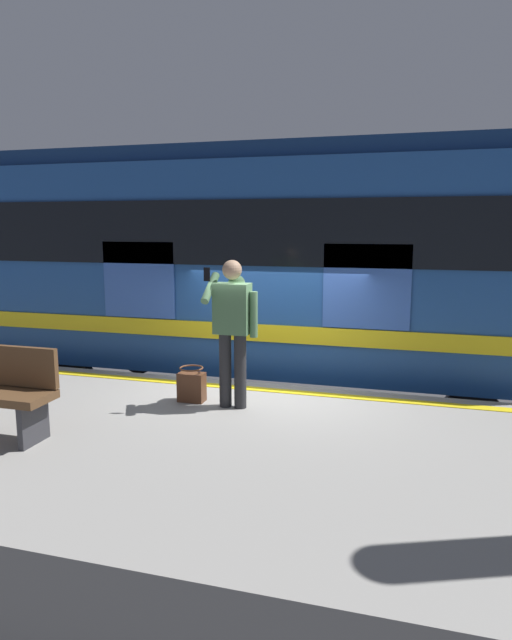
% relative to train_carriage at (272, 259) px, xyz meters
% --- Properties ---
extents(ground_plane, '(25.84, 25.84, 0.00)m').
position_rel_train_carriage_xyz_m(ground_plane, '(-0.42, 1.86, -2.59)').
color(ground_plane, '#3D3D3F').
extents(platform, '(17.23, 4.17, 1.05)m').
position_rel_train_carriage_xyz_m(platform, '(-0.42, 3.94, -2.06)').
color(platform, gray).
rests_on(platform, ground).
extents(safety_line, '(16.88, 0.16, 0.01)m').
position_rel_train_carriage_xyz_m(safety_line, '(-0.42, 2.16, -1.53)').
color(safety_line, yellow).
rests_on(safety_line, platform).
extents(track_rail_near, '(22.40, 0.08, 0.16)m').
position_rel_train_carriage_xyz_m(track_rail_near, '(-0.42, 0.71, -2.51)').
color(track_rail_near, slate).
rests_on(track_rail_near, ground).
extents(track_rail_far, '(22.40, 0.08, 0.16)m').
position_rel_train_carriage_xyz_m(track_rail_far, '(-0.42, -0.72, -2.51)').
color(track_rail_far, slate).
rests_on(track_rail_far, ground).
extents(train_carriage, '(9.41, 2.84, 4.10)m').
position_rel_train_carriage_xyz_m(train_carriage, '(0.00, 0.00, 0.00)').
color(train_carriage, '#1E478C').
rests_on(train_carriage, ground).
extents(passenger, '(0.57, 0.55, 1.69)m').
position_rel_train_carriage_xyz_m(passenger, '(-0.30, 2.90, -0.53)').
color(passenger, '#262628').
rests_on(passenger, platform).
extents(handbag, '(0.31, 0.29, 0.42)m').
position_rel_train_carriage_xyz_m(handbag, '(0.24, 2.84, -1.34)').
color(handbag, '#59331E').
rests_on(handbag, platform).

